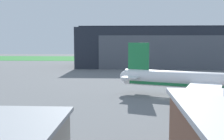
% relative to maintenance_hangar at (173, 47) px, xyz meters
% --- Properties ---
extents(ground_plane, '(440.00, 440.00, 0.00)m').
position_rel_maintenance_hangar_xyz_m(ground_plane, '(-15.35, -86.28, -10.60)').
color(ground_plane, slate).
extents(grass_field_strip, '(440.00, 56.00, 0.08)m').
position_rel_maintenance_hangar_xyz_m(grass_field_strip, '(-15.35, 65.02, -10.56)').
color(grass_field_strip, '#338138').
rests_on(grass_field_strip, ground_plane).
extents(maintenance_hangar, '(102.51, 35.37, 22.13)m').
position_rel_maintenance_hangar_xyz_m(maintenance_hangar, '(0.00, 0.00, 0.00)').
color(maintenance_hangar, '#232833').
rests_on(maintenance_hangar, ground_plane).
extents(airliner_near_left, '(45.39, 38.25, 13.77)m').
position_rel_maintenance_hangar_xyz_m(airliner_near_left, '(-4.17, -86.84, -6.26)').
color(airliner_near_left, white).
rests_on(airliner_near_left, ground_plane).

